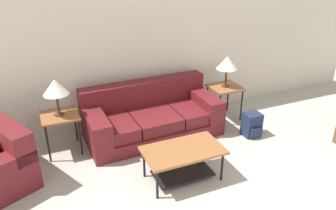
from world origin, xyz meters
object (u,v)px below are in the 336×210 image
Objects in this scene: couch at (151,118)px; table_lamp_left at (55,88)px; side_table_right at (225,90)px; coffee_table at (183,157)px; table_lamp_right at (227,63)px; backpack at (252,125)px; side_table_left at (60,119)px.

table_lamp_left is (-1.39, 0.03, 0.74)m from couch.
side_table_right is 2.83m from table_lamp_left.
table_lamp_right reaches higher than coffee_table.
backpack is (1.47, -0.70, -0.10)m from couch.
side_table_left reaches higher than coffee_table.
coffee_table is 1.69× the size of side_table_left.
side_table_left is 1.12× the size of table_lamp_left.
side_table_right is (1.44, 1.31, 0.21)m from coffee_table.
side_table_left is 2.83m from table_lamp_right.
couch is 3.98× the size of table_lamp_right.
couch is at bearing -1.21° from table_lamp_left.
table_lamp_left is (-2.79, 0.00, 0.49)m from side_table_right.
side_table_left is at bearing 165.76° from backpack.
coffee_table is 2.06m from table_lamp_right.
backpack is (2.86, -0.73, -0.35)m from side_table_left.
table_lamp_right is at bearing 0.00° from table_lamp_left.
coffee_table reaches higher than backpack.
couch is at bearing -178.79° from side_table_right.
table_lamp_left is 1.00× the size of table_lamp_right.
table_lamp_left is 3.07m from backpack.
side_table_left is 1.00× the size of side_table_right.
side_table_right is 0.49m from table_lamp_right.
couch is 1.28m from coffee_table.
side_table_right is (1.40, 0.03, 0.25)m from couch.
couch is 3.55× the size of side_table_right.
side_table_right is 1.12× the size of table_lamp_right.
table_lamp_right reaches higher than couch.
backpack is at bearing -83.88° from side_table_right.
side_table_right is at bearing -0.00° from table_lamp_left.
table_lamp_left is at bearing 165.76° from backpack.
side_table_right is 1.12× the size of table_lamp_left.
couch is at bearing -1.21° from side_table_left.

